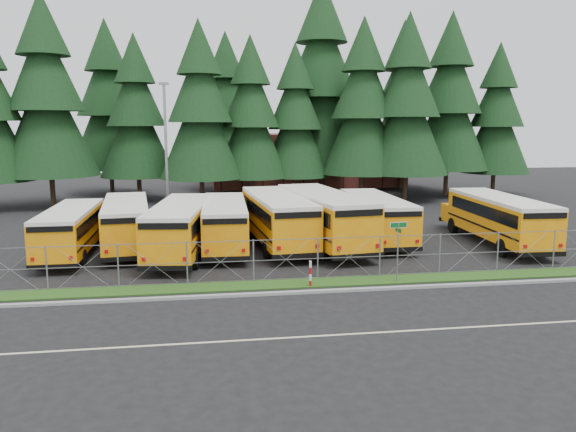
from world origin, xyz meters
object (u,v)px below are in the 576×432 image
object	(u,v)px
bus_1	(127,225)
bus_east	(496,220)
bus_2	(181,229)
bus_4	(276,220)
bus_0	(72,232)
street_sign	(398,239)
striped_bollard	(310,274)
bus_5	(321,219)
bus_3	(225,225)
light_standard	(166,147)
bus_6	(374,218)

from	to	relation	value
bus_1	bus_east	distance (m)	21.96
bus_1	bus_2	world-z (taller)	bus_2
bus_2	bus_4	world-z (taller)	bus_4
bus_0	bus_4	bearing A→B (deg)	3.41
bus_4	bus_1	bearing A→B (deg)	172.47
bus_0	street_sign	size ratio (longest dim) A/B	3.58
street_sign	striped_bollard	distance (m)	4.32
street_sign	bus_east	bearing A→B (deg)	39.15
bus_2	bus_5	size ratio (longest dim) A/B	0.90
bus_3	bus_2	bearing A→B (deg)	-149.50
street_sign	bus_4	bearing A→B (deg)	116.82
bus_east	bus_0	bearing A→B (deg)	-179.46
bus_1	bus_4	world-z (taller)	bus_4
bus_0	striped_bollard	xyz separation A→B (m)	(11.82, -8.13, -0.72)
light_standard	bus_6	bearing A→B (deg)	-35.08
bus_1	bus_3	size ratio (longest dim) A/B	1.01
bus_0	light_standard	world-z (taller)	light_standard
bus_0	bus_3	bearing A→B (deg)	2.60
bus_6	light_standard	xyz separation A→B (m)	(-13.06, 9.17, 4.11)
bus_6	light_standard	bearing A→B (deg)	145.37
bus_2	street_sign	xyz separation A→B (m)	(9.93, -7.12, 0.58)
bus_0	light_standard	size ratio (longest dim) A/B	0.99
bus_east	bus_4	bearing A→B (deg)	175.38
bus_1	bus_3	bearing A→B (deg)	-14.45
bus_2	striped_bollard	size ratio (longest dim) A/B	9.23
bus_3	bus_6	bearing A→B (deg)	6.65
striped_bollard	light_standard	distance (m)	20.45
bus_5	light_standard	bearing A→B (deg)	126.24
bus_0	bus_5	size ratio (longest dim) A/B	0.82
bus_3	bus_4	size ratio (longest dim) A/B	0.91
bus_0	bus_5	xyz separation A→B (m)	(14.12, 0.36, 0.29)
bus_0	striped_bollard	size ratio (longest dim) A/B	8.38
bus_6	bus_3	bearing A→B (deg)	-174.96
bus_0	bus_5	bearing A→B (deg)	1.01
bus_3	bus_6	world-z (taller)	bus_6
bus_6	bus_east	distance (m)	7.26
bus_1	bus_east	world-z (taller)	bus_east
bus_6	light_standard	distance (m)	16.48
street_sign	bus_6	bearing A→B (deg)	79.09
bus_5	bus_east	bearing A→B (deg)	-14.14
bus_3	bus_5	size ratio (longest dim) A/B	0.86
bus_6	bus_east	size ratio (longest dim) A/B	0.95
bus_4	bus_2	bearing A→B (deg)	-167.77
bus_0	bus_6	distance (m)	17.70
light_standard	bus_east	bearing A→B (deg)	-29.36
bus_4	light_standard	bearing A→B (deg)	121.11
street_sign	bus_3	bearing A→B (deg)	131.58
bus_2	bus_4	size ratio (longest dim) A/B	0.95
bus_4	light_standard	world-z (taller)	light_standard
bus_3	bus_4	bearing A→B (deg)	8.17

